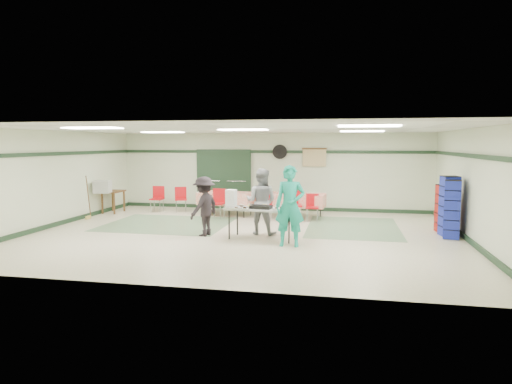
% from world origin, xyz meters
% --- Properties ---
extents(floor, '(11.00, 11.00, 0.00)m').
position_xyz_m(floor, '(0.00, 0.00, 0.00)').
color(floor, beige).
rests_on(floor, ground).
extents(ceiling, '(11.00, 11.00, 0.00)m').
position_xyz_m(ceiling, '(0.00, 0.00, 2.70)').
color(ceiling, silver).
rests_on(ceiling, wall_back).
extents(wall_back, '(11.00, 0.00, 11.00)m').
position_xyz_m(wall_back, '(0.00, 4.50, 1.35)').
color(wall_back, beige).
rests_on(wall_back, floor).
extents(wall_front, '(11.00, 0.00, 11.00)m').
position_xyz_m(wall_front, '(0.00, -4.50, 1.35)').
color(wall_front, beige).
rests_on(wall_front, floor).
extents(wall_left, '(0.00, 9.00, 9.00)m').
position_xyz_m(wall_left, '(-5.50, 0.00, 1.35)').
color(wall_left, beige).
rests_on(wall_left, floor).
extents(wall_right, '(0.00, 9.00, 9.00)m').
position_xyz_m(wall_right, '(5.50, 0.00, 1.35)').
color(wall_right, beige).
rests_on(wall_right, floor).
extents(trim_back, '(11.00, 0.06, 0.10)m').
position_xyz_m(trim_back, '(0.00, 4.47, 2.05)').
color(trim_back, '#1B331F').
rests_on(trim_back, wall_back).
extents(baseboard_back, '(11.00, 0.06, 0.12)m').
position_xyz_m(baseboard_back, '(0.00, 4.47, 0.06)').
color(baseboard_back, '#1B331F').
rests_on(baseboard_back, floor).
extents(trim_left, '(0.06, 9.00, 0.10)m').
position_xyz_m(trim_left, '(-5.47, 0.00, 2.05)').
color(trim_left, '#1B331F').
rests_on(trim_left, wall_back).
extents(baseboard_left, '(0.06, 9.00, 0.12)m').
position_xyz_m(baseboard_left, '(-5.47, 0.00, 0.06)').
color(baseboard_left, '#1B331F').
rests_on(baseboard_left, floor).
extents(trim_right, '(0.06, 9.00, 0.10)m').
position_xyz_m(trim_right, '(5.47, 0.00, 2.05)').
color(trim_right, '#1B331F').
rests_on(trim_right, wall_back).
extents(baseboard_right, '(0.06, 9.00, 0.12)m').
position_xyz_m(baseboard_right, '(5.47, 0.00, 0.06)').
color(baseboard_right, '#1B331F').
rests_on(baseboard_right, floor).
extents(green_patch_a, '(3.50, 3.00, 0.01)m').
position_xyz_m(green_patch_a, '(-2.50, 1.00, 0.00)').
color(green_patch_a, slate).
rests_on(green_patch_a, floor).
extents(green_patch_b, '(2.50, 3.50, 0.01)m').
position_xyz_m(green_patch_b, '(2.80, 1.50, 0.00)').
color(green_patch_b, slate).
rests_on(green_patch_b, floor).
extents(double_door_left, '(0.90, 0.06, 2.10)m').
position_xyz_m(double_door_left, '(-2.20, 4.44, 1.05)').
color(double_door_left, gray).
rests_on(double_door_left, floor).
extents(double_door_right, '(0.90, 0.06, 2.10)m').
position_xyz_m(double_door_right, '(-1.25, 4.44, 1.05)').
color(double_door_right, gray).
rests_on(double_door_right, floor).
extents(door_frame, '(2.00, 0.03, 2.15)m').
position_xyz_m(door_frame, '(-1.73, 4.42, 1.05)').
color(door_frame, '#1B331F').
rests_on(door_frame, floor).
extents(wall_fan, '(0.50, 0.10, 0.50)m').
position_xyz_m(wall_fan, '(0.30, 4.44, 2.05)').
color(wall_fan, black).
rests_on(wall_fan, wall_back).
extents(scroll_banner, '(0.80, 0.02, 0.60)m').
position_xyz_m(scroll_banner, '(1.50, 4.44, 1.85)').
color(scroll_banner, tan).
rests_on(scroll_banner, wall_back).
extents(serving_table, '(1.82, 0.92, 0.76)m').
position_xyz_m(serving_table, '(0.58, -0.52, 0.71)').
color(serving_table, beige).
rests_on(serving_table, floor).
extents(sheet_tray_right, '(0.58, 0.47, 0.02)m').
position_xyz_m(sheet_tray_right, '(1.17, -0.62, 0.77)').
color(sheet_tray_right, silver).
rests_on(sheet_tray_right, serving_table).
extents(sheet_tray_mid, '(0.68, 0.55, 0.02)m').
position_xyz_m(sheet_tray_mid, '(0.45, -0.39, 0.77)').
color(sheet_tray_mid, silver).
rests_on(sheet_tray_mid, serving_table).
extents(sheet_tray_left, '(0.69, 0.56, 0.02)m').
position_xyz_m(sheet_tray_left, '(0.01, -0.64, 0.77)').
color(sheet_tray_left, silver).
rests_on(sheet_tray_left, serving_table).
extents(baking_pan, '(0.54, 0.38, 0.08)m').
position_xyz_m(baking_pan, '(0.56, -0.56, 0.80)').
color(baking_pan, black).
rests_on(baking_pan, serving_table).
extents(foam_box_stack, '(0.26, 0.24, 0.43)m').
position_xyz_m(foam_box_stack, '(-0.22, -0.42, 0.98)').
color(foam_box_stack, white).
rests_on(foam_box_stack, serving_table).
extents(volunteer_teal, '(0.69, 0.46, 1.85)m').
position_xyz_m(volunteer_teal, '(1.34, -1.15, 0.93)').
color(volunteer_teal, '#169982').
rests_on(volunteer_teal, floor).
extents(volunteer_grey, '(0.91, 0.75, 1.70)m').
position_xyz_m(volunteer_grey, '(0.45, 0.07, 0.85)').
color(volunteer_grey, gray).
rests_on(volunteer_grey, floor).
extents(volunteer_dark, '(0.85, 1.10, 1.51)m').
position_xyz_m(volunteer_dark, '(-0.94, -0.39, 0.75)').
color(volunteer_dark, black).
rests_on(volunteer_dark, floor).
extents(dining_table_a, '(2.03, 1.03, 0.77)m').
position_xyz_m(dining_table_a, '(0.96, 2.91, 0.57)').
color(dining_table_a, red).
rests_on(dining_table_a, floor).
extents(dining_table_b, '(1.90, 1.08, 0.77)m').
position_xyz_m(dining_table_b, '(-1.24, 2.91, 0.57)').
color(dining_table_b, red).
rests_on(dining_table_b, floor).
extents(chair_a, '(0.50, 0.50, 0.91)m').
position_xyz_m(chair_a, '(1.06, 2.35, 0.56)').
color(chair_a, '#B80E0F').
rests_on(chair_a, floor).
extents(chair_b, '(0.46, 0.46, 0.78)m').
position_xyz_m(chair_b, '(0.19, 2.33, 0.48)').
color(chair_b, '#B80E0F').
rests_on(chair_b, floor).
extents(chair_c, '(0.40, 0.40, 0.83)m').
position_xyz_m(chair_c, '(1.60, 2.34, 0.50)').
color(chair_c, '#B80E0F').
rests_on(chair_c, floor).
extents(chair_d, '(0.48, 0.48, 0.92)m').
position_xyz_m(chair_d, '(-1.35, 2.35, 0.57)').
color(chair_d, '#B80E0F').
rests_on(chair_d, floor).
extents(chair_loose_a, '(0.51, 0.51, 0.85)m').
position_xyz_m(chair_loose_a, '(-2.98, 3.39, 0.52)').
color(chair_loose_a, '#B80E0F').
rests_on(chair_loose_a, floor).
extents(chair_loose_b, '(0.43, 0.43, 0.88)m').
position_xyz_m(chair_loose_b, '(-3.74, 3.20, 0.54)').
color(chair_loose_b, '#B80E0F').
rests_on(chair_loose_b, floor).
extents(crate_stack_blue_a, '(0.44, 0.44, 1.45)m').
position_xyz_m(crate_stack_blue_a, '(5.15, 0.42, 0.73)').
color(crate_stack_blue_a, '#1B27A2').
rests_on(crate_stack_blue_a, floor).
extents(crate_stack_red, '(0.44, 0.44, 1.26)m').
position_xyz_m(crate_stack_red, '(5.15, 1.29, 0.63)').
color(crate_stack_red, '#A11410').
rests_on(crate_stack_red, floor).
extents(crate_stack_blue_b, '(0.46, 0.46, 1.53)m').
position_xyz_m(crate_stack_blue_b, '(5.15, 0.75, 0.76)').
color(crate_stack_blue_b, '#1B27A2').
rests_on(crate_stack_blue_b, floor).
extents(printer_table, '(0.55, 0.84, 0.74)m').
position_xyz_m(printer_table, '(-5.15, 2.74, 0.63)').
color(printer_table, brown).
rests_on(printer_table, floor).
extents(office_printer, '(0.59, 0.54, 0.40)m').
position_xyz_m(office_printer, '(-5.15, 2.07, 0.94)').
color(office_printer, '#A7A6A2').
rests_on(office_printer, printer_table).
extents(broom, '(0.04, 0.22, 1.33)m').
position_xyz_m(broom, '(-5.23, 1.36, 0.69)').
color(broom, brown).
rests_on(broom, floor).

